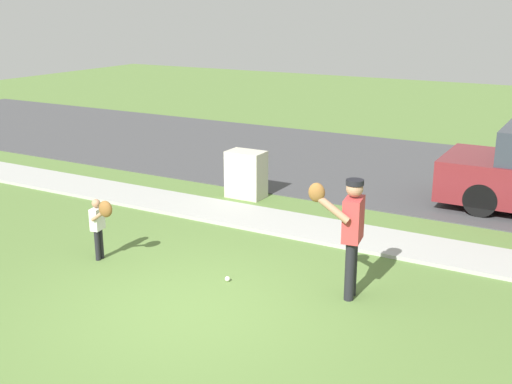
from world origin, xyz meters
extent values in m
plane|color=#567538|center=(0.00, 3.50, 0.00)|extent=(48.00, 48.00, 0.00)
cube|color=#A3A39E|center=(0.00, 3.60, 0.03)|extent=(36.00, 1.20, 0.06)
cube|color=#424244|center=(0.00, 8.60, 0.01)|extent=(36.00, 6.80, 0.02)
cylinder|color=black|center=(1.70, 1.30, 0.42)|extent=(0.13, 0.13, 0.84)
cylinder|color=black|center=(1.67, 1.47, 0.42)|extent=(0.13, 0.13, 0.84)
cube|color=#B73838|center=(1.69, 1.39, 1.13)|extent=(0.29, 0.43, 0.59)
sphere|color=#A87A5B|center=(1.69, 1.39, 1.56)|extent=(0.23, 0.23, 0.23)
cylinder|color=black|center=(1.69, 1.39, 1.65)|extent=(0.24, 0.24, 0.07)
cylinder|color=#A87A5B|center=(1.48, 1.10, 1.35)|extent=(0.52, 0.18, 0.40)
ellipsoid|color=brown|center=(1.29, 1.07, 1.53)|extent=(0.24, 0.17, 0.26)
cylinder|color=#A87A5B|center=(1.65, 1.63, 1.15)|extent=(0.10, 0.10, 0.56)
cylinder|color=black|center=(-2.28, 0.77, 0.25)|extent=(0.08, 0.08, 0.50)
cylinder|color=black|center=(-2.26, 0.68, 0.25)|extent=(0.08, 0.08, 0.50)
cube|color=silver|center=(-2.27, 0.73, 0.67)|extent=(0.17, 0.26, 0.35)
sphere|color=#A87A5B|center=(-2.27, 0.73, 0.92)|extent=(0.13, 0.13, 0.13)
cylinder|color=#A87A5B|center=(-2.29, 0.87, 0.68)|extent=(0.06, 0.06, 0.33)
cylinder|color=#A87A5B|center=(-2.10, 0.60, 0.80)|extent=(0.31, 0.11, 0.24)
ellipsoid|color=brown|center=(-1.98, 0.62, 0.91)|extent=(0.24, 0.17, 0.26)
sphere|color=white|center=(-0.06, 1.00, 0.04)|extent=(0.07, 0.07, 0.07)
cube|color=beige|center=(-1.95, 4.78, 0.49)|extent=(0.77, 0.50, 0.98)
cylinder|color=black|center=(2.55, 7.52, 0.34)|extent=(0.64, 0.22, 0.64)
cylinder|color=black|center=(2.55, 5.84, 0.34)|extent=(0.64, 0.22, 0.64)
camera|label=1|loc=(4.50, -6.23, 3.89)|focal=44.75mm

